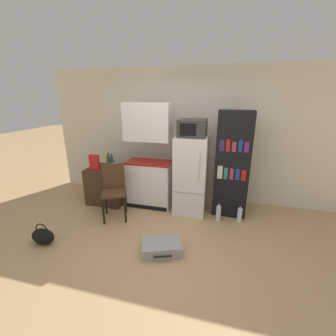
{
  "coord_description": "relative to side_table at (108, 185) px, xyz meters",
  "views": [
    {
      "loc": [
        0.76,
        -2.53,
        2.1
      ],
      "look_at": [
        -0.14,
        0.85,
        0.98
      ],
      "focal_mm": 24.0,
      "sensor_mm": 36.0,
      "label": 1
    }
  ],
  "objects": [
    {
      "name": "bottle_green_tall",
      "position": [
        0.22,
        -0.22,
        0.47
      ],
      "size": [
        0.08,
        0.08,
        0.25
      ],
      "color": "#1E6028",
      "rests_on": "side_table"
    },
    {
      "name": "ground_plane",
      "position": [
        1.54,
        -1.29,
        -0.36
      ],
      "size": [
        24.0,
        24.0,
        0.0
      ],
      "primitive_type": "plane",
      "color": "tan"
    },
    {
      "name": "bookshelf",
      "position": [
        2.41,
        0.13,
        0.58
      ],
      "size": [
        0.58,
        0.37,
        1.88
      ],
      "color": "black",
      "rests_on": "ground_plane"
    },
    {
      "name": "water_bottle_middle",
      "position": [
        2.25,
        -0.21,
        -0.22
      ],
      "size": [
        0.08,
        0.08,
        0.35
      ],
      "color": "silver",
      "rests_on": "ground_plane"
    },
    {
      "name": "kitchen_hutch",
      "position": [
        0.88,
        0.08,
        0.56
      ],
      "size": [
        0.88,
        0.47,
        1.99
      ],
      "color": "white",
      "rests_on": "ground_plane"
    },
    {
      "name": "water_bottle_front",
      "position": [
        2.61,
        -0.15,
        -0.23
      ],
      "size": [
        0.08,
        0.08,
        0.32
      ],
      "color": "silver",
      "rests_on": "ground_plane"
    },
    {
      "name": "chair",
      "position": [
        0.42,
        -0.51,
        0.22
      ],
      "size": [
        0.53,
        0.53,
        0.97
      ],
      "rotation": [
        0.0,
        0.0,
        0.41
      ],
      "color": "black",
      "rests_on": "ground_plane"
    },
    {
      "name": "refrigerator",
      "position": [
        1.71,
        0.03,
        0.35
      ],
      "size": [
        0.57,
        0.59,
        1.43
      ],
      "color": "white",
      "rests_on": "ground_plane"
    },
    {
      "name": "handbag",
      "position": [
        -0.23,
        -1.55,
        -0.24
      ],
      "size": [
        0.36,
        0.2,
        0.33
      ],
      "color": "black",
      "rests_on": "ground_plane"
    },
    {
      "name": "cereal_box",
      "position": [
        -0.15,
        -0.17,
        0.51
      ],
      "size": [
        0.19,
        0.07,
        0.3
      ],
      "color": "red",
      "rests_on": "side_table"
    },
    {
      "name": "wall_back",
      "position": [
        1.74,
        0.71,
        0.96
      ],
      "size": [
        6.4,
        0.1,
        2.65
      ],
      "color": "silver",
      "rests_on": "ground_plane"
    },
    {
      "name": "suitcase_large_flat",
      "position": [
        1.52,
        -1.28,
        -0.29
      ],
      "size": [
        0.64,
        0.53,
        0.16
      ],
      "rotation": [
        0.0,
        0.0,
        0.36
      ],
      "color": "#99999E",
      "rests_on": "ground_plane"
    },
    {
      "name": "side_table",
      "position": [
        0.0,
        0.0,
        0.0
      ],
      "size": [
        0.73,
        0.62,
        0.73
      ],
      "color": "#422D1E",
      "rests_on": "ground_plane"
    },
    {
      "name": "bottle_clear_short",
      "position": [
        0.24,
        -0.09,
        0.44
      ],
      "size": [
        0.08,
        0.08,
        0.18
      ],
      "color": "silver",
      "rests_on": "side_table"
    },
    {
      "name": "bottle_ketchup_red",
      "position": [
        -0.19,
        -0.02,
        0.44
      ],
      "size": [
        0.07,
        0.07,
        0.19
      ],
      "color": "#AD1914",
      "rests_on": "side_table"
    },
    {
      "name": "bottle_olive_oil",
      "position": [
        -0.05,
        0.18,
        0.47
      ],
      "size": [
        0.08,
        0.08,
        0.25
      ],
      "color": "#566619",
      "rests_on": "side_table"
    },
    {
      "name": "microwave",
      "position": [
        1.7,
        0.03,
        1.21
      ],
      "size": [
        0.47,
        0.45,
        0.3
      ],
      "color": "#333333",
      "rests_on": "refrigerator"
    },
    {
      "name": "bottle_blue_soda",
      "position": [
        0.09,
        0.06,
        0.48
      ],
      "size": [
        0.06,
        0.06,
        0.28
      ],
      "color": "#1E47A3",
      "rests_on": "side_table"
    },
    {
      "name": "bowl",
      "position": [
        0.16,
        0.17,
        0.38
      ],
      "size": [
        0.14,
        0.14,
        0.04
      ],
      "color": "silver",
      "rests_on": "side_table"
    }
  ]
}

